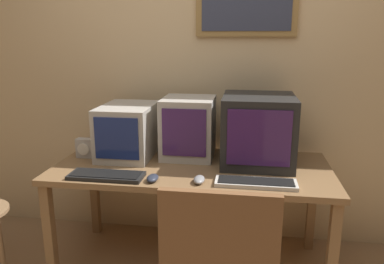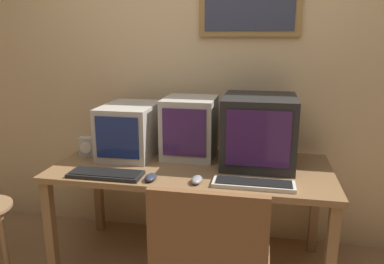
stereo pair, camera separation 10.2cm
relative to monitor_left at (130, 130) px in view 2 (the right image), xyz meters
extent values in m
cube|color=#D1B284|center=(0.46, 0.36, 0.41)|extent=(8.00, 0.05, 2.60)
cube|color=olive|center=(0.46, -0.14, -0.19)|extent=(1.73, 0.78, 0.04)
cube|color=olive|center=(-0.36, -0.48, -0.55)|extent=(0.06, 0.06, 0.68)
cube|color=olive|center=(1.28, -0.48, -0.55)|extent=(0.06, 0.06, 0.68)
cube|color=olive|center=(-0.36, 0.20, -0.55)|extent=(0.06, 0.06, 0.68)
cube|color=olive|center=(1.28, 0.20, -0.55)|extent=(0.06, 0.06, 0.68)
cube|color=#B7B2A8|center=(0.00, 0.00, 0.00)|extent=(0.34, 0.47, 0.35)
cube|color=navy|center=(0.00, -0.23, 0.01)|extent=(0.28, 0.01, 0.26)
cube|color=#B7B2A8|center=(0.41, 0.05, 0.03)|extent=(0.34, 0.36, 0.40)
cube|color=#3D1E56|center=(0.41, -0.13, 0.03)|extent=(0.28, 0.01, 0.30)
cube|color=black|center=(0.86, -0.02, 0.04)|extent=(0.45, 0.48, 0.44)
cube|color=#3D1E56|center=(0.86, -0.26, 0.05)|extent=(0.37, 0.01, 0.33)
cube|color=black|center=(0.00, -0.42, -0.16)|extent=(0.43, 0.16, 0.02)
cube|color=black|center=(0.00, -0.42, -0.15)|extent=(0.40, 0.13, 0.00)
cube|color=beige|center=(0.85, -0.41, -0.16)|extent=(0.45, 0.14, 0.02)
cube|color=black|center=(0.85, -0.41, -0.15)|extent=(0.41, 0.12, 0.00)
ellipsoid|color=#282D3D|center=(0.28, -0.44, -0.16)|extent=(0.06, 0.11, 0.04)
ellipsoid|color=gray|center=(0.54, -0.42, -0.16)|extent=(0.06, 0.11, 0.04)
cube|color=#B7B2AD|center=(-0.28, -0.08, -0.11)|extent=(0.11, 0.06, 0.13)
cylinder|color=white|center=(-0.28, -0.12, -0.11)|extent=(0.08, 0.00, 0.08)
cube|color=brown|center=(0.70, -1.10, -0.17)|extent=(0.46, 0.04, 0.47)
cylinder|color=#8E6B47|center=(-0.69, -0.49, -0.66)|extent=(0.04, 0.04, 0.47)
camera|label=1|loc=(0.79, -2.36, 0.62)|focal=35.00mm
camera|label=2|loc=(0.89, -2.35, 0.62)|focal=35.00mm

